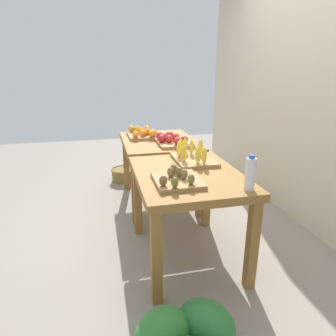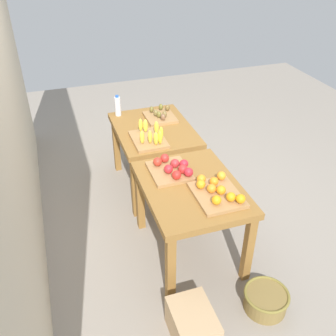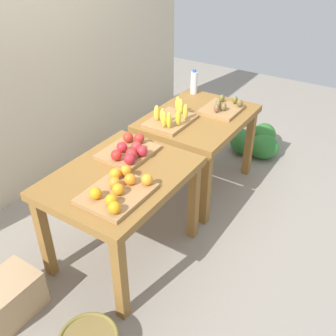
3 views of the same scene
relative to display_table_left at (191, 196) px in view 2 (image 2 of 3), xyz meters
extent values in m
plane|color=gray|center=(0.56, 0.00, -0.64)|extent=(8.00, 8.00, 0.00)
cube|color=beige|center=(0.56, 1.35, 0.86)|extent=(4.40, 0.12, 3.00)
cube|color=olive|center=(0.00, 0.00, 0.08)|extent=(1.04, 0.80, 0.06)
cube|color=olive|center=(-0.46, -0.34, -0.30)|extent=(0.07, 0.07, 0.69)
cube|color=olive|center=(0.46, -0.34, -0.30)|extent=(0.07, 0.07, 0.69)
cube|color=olive|center=(-0.46, 0.34, -0.30)|extent=(0.07, 0.07, 0.69)
cube|color=olive|center=(0.46, 0.34, -0.30)|extent=(0.07, 0.07, 0.69)
cube|color=olive|center=(1.12, 0.00, 0.08)|extent=(1.04, 0.80, 0.06)
cube|color=olive|center=(0.66, -0.34, -0.30)|extent=(0.07, 0.07, 0.69)
cube|color=olive|center=(1.58, -0.34, -0.30)|extent=(0.07, 0.07, 0.69)
cube|color=olive|center=(0.66, 0.34, -0.30)|extent=(0.07, 0.07, 0.69)
cube|color=olive|center=(1.58, 0.34, -0.30)|extent=(0.07, 0.07, 0.69)
cube|color=#A47949|center=(-0.20, -0.14, 0.12)|extent=(0.44, 0.36, 0.03)
sphere|color=orange|center=(-0.22, -0.17, 0.18)|extent=(0.09, 0.09, 0.08)
sphere|color=orange|center=(-0.32, -0.20, 0.18)|extent=(0.10, 0.10, 0.08)
sphere|color=orange|center=(-0.17, -0.10, 0.18)|extent=(0.11, 0.11, 0.08)
sphere|color=orange|center=(-0.02, -0.08, 0.18)|extent=(0.08, 0.08, 0.08)
sphere|color=orange|center=(-0.37, -0.26, 0.18)|extent=(0.09, 0.09, 0.08)
sphere|color=orange|center=(-0.32, -0.08, 0.18)|extent=(0.11, 0.11, 0.08)
sphere|color=orange|center=(-0.09, -0.04, 0.18)|extent=(0.09, 0.09, 0.08)
sphere|color=orange|center=(-0.09, -0.16, 0.18)|extent=(0.09, 0.09, 0.08)
sphere|color=orange|center=(-0.03, -0.26, 0.18)|extent=(0.10, 0.10, 0.08)
cube|color=#A47949|center=(0.24, 0.11, 0.12)|extent=(0.40, 0.34, 0.03)
sphere|color=red|center=(0.35, 0.19, 0.18)|extent=(0.09, 0.09, 0.08)
sphere|color=red|center=(0.27, 0.05, 0.18)|extent=(0.09, 0.09, 0.08)
sphere|color=red|center=(0.16, 0.02, 0.18)|extent=(0.10, 0.10, 0.08)
sphere|color=red|center=(0.09, 0.10, 0.18)|extent=(0.09, 0.09, 0.08)
sphere|color=red|center=(0.24, -0.02, 0.18)|extent=(0.11, 0.11, 0.08)
sphere|color=red|center=(0.38, 0.11, 0.18)|extent=(0.11, 0.11, 0.08)
sphere|color=red|center=(0.20, 0.14, 0.18)|extent=(0.11, 0.11, 0.08)
sphere|color=red|center=(0.10, -0.01, 0.18)|extent=(0.09, 0.09, 0.08)
cube|color=#A47949|center=(0.86, 0.13, 0.12)|extent=(0.44, 0.32, 0.03)
ellipsoid|color=yellow|center=(0.71, 0.05, 0.21)|extent=(0.06, 0.06, 0.14)
ellipsoid|color=yellow|center=(0.70, 0.10, 0.21)|extent=(0.06, 0.07, 0.14)
ellipsoid|color=yellow|center=(1.00, 0.12, 0.21)|extent=(0.04, 0.05, 0.14)
ellipsoid|color=yellow|center=(0.77, 0.22, 0.21)|extent=(0.06, 0.06, 0.14)
ellipsoid|color=yellow|center=(1.03, 0.16, 0.21)|extent=(0.07, 0.06, 0.14)
ellipsoid|color=yellow|center=(0.93, 0.02, 0.21)|extent=(0.07, 0.07, 0.14)
ellipsoid|color=yellow|center=(0.75, 0.14, 0.21)|extent=(0.06, 0.05, 0.14)
ellipsoid|color=yellow|center=(0.80, 0.02, 0.21)|extent=(0.06, 0.06, 0.14)
cube|color=#A47949|center=(1.31, -0.13, 0.12)|extent=(0.36, 0.32, 0.03)
ellipsoid|color=brown|center=(1.27, -0.17, 0.18)|extent=(0.06, 0.05, 0.07)
ellipsoid|color=brown|center=(1.20, -0.13, 0.18)|extent=(0.07, 0.07, 0.07)
ellipsoid|color=brown|center=(1.46, -0.19, 0.18)|extent=(0.06, 0.05, 0.07)
ellipsoid|color=brown|center=(1.28, -0.11, 0.18)|extent=(0.07, 0.07, 0.07)
ellipsoid|color=olive|center=(1.33, -0.09, 0.18)|extent=(0.07, 0.07, 0.07)
ellipsoid|color=brown|center=(1.43, -0.07, 0.18)|extent=(0.06, 0.06, 0.07)
ellipsoid|color=brown|center=(1.42, -0.26, 0.18)|extent=(0.06, 0.07, 0.07)
cylinder|color=silver|center=(1.54, 0.29, 0.22)|extent=(0.07, 0.07, 0.22)
cylinder|color=blue|center=(1.54, 0.29, 0.34)|extent=(0.04, 0.04, 0.02)
ellipsoid|color=#30742C|center=(2.21, -0.28, -0.51)|extent=(0.38, 0.32, 0.27)
ellipsoid|color=#286E31|center=(1.95, -0.13, -0.51)|extent=(0.44, 0.42, 0.27)
ellipsoid|color=#2C732D|center=(1.96, -0.38, -0.51)|extent=(0.38, 0.41, 0.27)
cylinder|color=olive|center=(-0.79, -0.35, -0.56)|extent=(0.34, 0.34, 0.16)
torus|color=olive|center=(-0.79, -0.35, -0.48)|extent=(0.36, 0.36, 0.02)
cube|color=tan|center=(-0.85, 0.30, -0.50)|extent=(0.40, 0.30, 0.28)
camera|label=1|loc=(3.19, -0.64, 0.88)|focal=31.83mm
camera|label=2|loc=(-2.41, 1.01, 2.00)|focal=40.81mm
camera|label=3|loc=(-1.65, -1.46, 1.57)|focal=40.77mm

